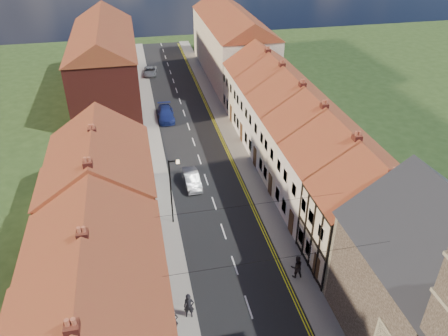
{
  "coord_description": "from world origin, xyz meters",
  "views": [
    {
      "loc": [
        -5.84,
        -9.22,
        23.22
      ],
      "look_at": [
        0.96,
        22.2,
        3.5
      ],
      "focal_mm": 35.0,
      "sensor_mm": 36.0,
      "label": 1
    }
  ],
  "objects_px": {
    "car_far": "(166,114)",
    "car_distant": "(150,71)",
    "car_mid": "(192,179)",
    "pedestrian_left_b": "(189,306)",
    "pedestrian_right": "(297,267)",
    "pedestrian_left": "(173,320)",
    "lamppost": "(172,188)"
  },
  "relations": [
    {
      "from": "car_distant",
      "to": "car_mid",
      "type": "bearing_deg",
      "value": -79.68
    },
    {
      "from": "car_far",
      "to": "pedestrian_right",
      "type": "relative_size",
      "value": 2.62
    },
    {
      "from": "car_far",
      "to": "pedestrian_left_b",
      "type": "height_order",
      "value": "pedestrian_left_b"
    },
    {
      "from": "lamppost",
      "to": "car_far",
      "type": "distance_m",
      "value": 21.0
    },
    {
      "from": "lamppost",
      "to": "car_far",
      "type": "xyz_separation_m",
      "value": [
        1.4,
        20.76,
        -2.84
      ]
    },
    {
      "from": "car_distant",
      "to": "pedestrian_left",
      "type": "bearing_deg",
      "value": -84.98
    },
    {
      "from": "car_mid",
      "to": "pedestrian_left_b",
      "type": "xyz_separation_m",
      "value": [
        -2.48,
        -15.36,
        0.41
      ]
    },
    {
      "from": "car_far",
      "to": "car_distant",
      "type": "height_order",
      "value": "car_far"
    },
    {
      "from": "car_mid",
      "to": "pedestrian_left_b",
      "type": "height_order",
      "value": "pedestrian_left_b"
    },
    {
      "from": "pedestrian_left",
      "to": "pedestrian_right",
      "type": "xyz_separation_m",
      "value": [
        9.11,
        2.75,
        0.01
      ]
    },
    {
      "from": "pedestrian_right",
      "to": "pedestrian_left_b",
      "type": "xyz_separation_m",
      "value": [
        -8.0,
        -1.9,
        0.02
      ]
    },
    {
      "from": "lamppost",
      "to": "car_mid",
      "type": "height_order",
      "value": "lamppost"
    },
    {
      "from": "car_far",
      "to": "pedestrian_left",
      "type": "bearing_deg",
      "value": -94.22
    },
    {
      "from": "pedestrian_right",
      "to": "car_distant",
      "type": "bearing_deg",
      "value": -77.83
    },
    {
      "from": "car_mid",
      "to": "pedestrian_left_b",
      "type": "bearing_deg",
      "value": -101.88
    },
    {
      "from": "pedestrian_left",
      "to": "pedestrian_left_b",
      "type": "distance_m",
      "value": 1.4
    },
    {
      "from": "pedestrian_right",
      "to": "car_far",
      "type": "bearing_deg",
      "value": -74.28
    },
    {
      "from": "pedestrian_left",
      "to": "pedestrian_right",
      "type": "height_order",
      "value": "pedestrian_right"
    },
    {
      "from": "car_distant",
      "to": "pedestrian_right",
      "type": "xyz_separation_m",
      "value": [
        7.21,
        -45.48,
        0.45
      ]
    },
    {
      "from": "car_far",
      "to": "car_mid",
      "type": "bearing_deg",
      "value": -85.96
    },
    {
      "from": "lamppost",
      "to": "pedestrian_right",
      "type": "bearing_deg",
      "value": -45.94
    },
    {
      "from": "car_mid",
      "to": "car_distant",
      "type": "distance_m",
      "value": 32.06
    },
    {
      "from": "car_far",
      "to": "car_distant",
      "type": "distance_m",
      "value": 16.65
    },
    {
      "from": "lamppost",
      "to": "pedestrian_right",
      "type": "relative_size",
      "value": 3.27
    },
    {
      "from": "car_far",
      "to": "pedestrian_right",
      "type": "distance_m",
      "value": 29.56
    },
    {
      "from": "lamppost",
      "to": "pedestrian_left",
      "type": "relative_size",
      "value": 3.31
    },
    {
      "from": "car_distant",
      "to": "pedestrian_left_b",
      "type": "xyz_separation_m",
      "value": [
        -0.78,
        -47.38,
        0.48
      ]
    },
    {
      "from": "car_mid",
      "to": "lamppost",
      "type": "bearing_deg",
      "value": -115.97
    },
    {
      "from": "car_mid",
      "to": "pedestrian_left_b",
      "type": "distance_m",
      "value": 15.57
    },
    {
      "from": "car_far",
      "to": "pedestrian_left",
      "type": "xyz_separation_m",
      "value": [
        -2.68,
        -31.59,
        0.33
      ]
    },
    {
      "from": "car_mid",
      "to": "car_far",
      "type": "distance_m",
      "value": 15.41
    },
    {
      "from": "lamppost",
      "to": "pedestrian_right",
      "type": "xyz_separation_m",
      "value": [
        7.83,
        -8.09,
        -2.5
      ]
    }
  ]
}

